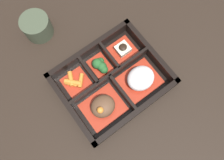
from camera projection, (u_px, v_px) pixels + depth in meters
name	position (u px, v px, depth m)	size (l,w,h in m)	color
ground_plane	(112.00, 82.00, 0.64)	(3.00, 3.00, 0.00)	black
bento_base	(112.00, 82.00, 0.63)	(0.29, 0.24, 0.01)	black
bento_rim	(111.00, 79.00, 0.61)	(0.29, 0.24, 0.05)	black
bowl_rice	(140.00, 79.00, 0.61)	(0.11, 0.09, 0.05)	#B22D19
bowl_stew	(103.00, 107.00, 0.59)	(0.11, 0.09, 0.05)	#B22D19
bowl_tofu	(123.00, 50.00, 0.64)	(0.07, 0.07, 0.03)	#B22D19
bowl_greens	(100.00, 65.00, 0.62)	(0.05, 0.07, 0.04)	#B22D19
bowl_carrots	(75.00, 82.00, 0.62)	(0.07, 0.07, 0.02)	#B22D19
tea_cup	(37.00, 26.00, 0.65)	(0.09, 0.09, 0.06)	#424C38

